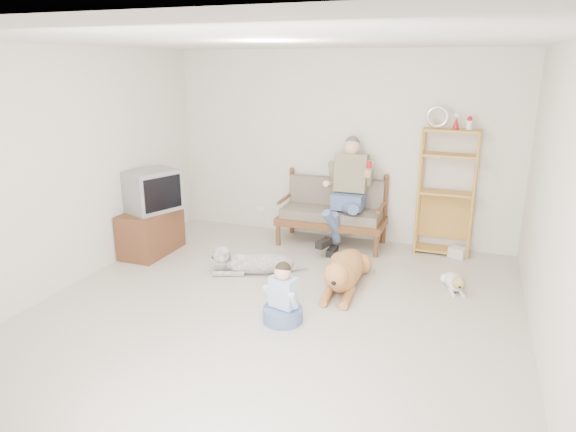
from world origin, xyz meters
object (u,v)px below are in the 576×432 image
at_px(golden_retriever, 344,271).
at_px(tv_stand, 151,232).
at_px(loveseat, 333,210).
at_px(etagere, 446,191).

bearing_deg(golden_retriever, tv_stand, 172.85).
relative_size(loveseat, tv_stand, 1.66).
relative_size(etagere, golden_retriever, 1.27).
height_order(etagere, golden_retriever, etagere).
bearing_deg(golden_retriever, etagere, 54.63).
distance_m(etagere, golden_retriever, 1.96).
bearing_deg(loveseat, golden_retriever, -70.24).
xyz_separation_m(loveseat, tv_stand, (-2.22, -1.25, -0.19)).
bearing_deg(tv_stand, golden_retriever, -3.46).
xyz_separation_m(etagere, golden_retriever, (-0.98, -1.56, -0.68)).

